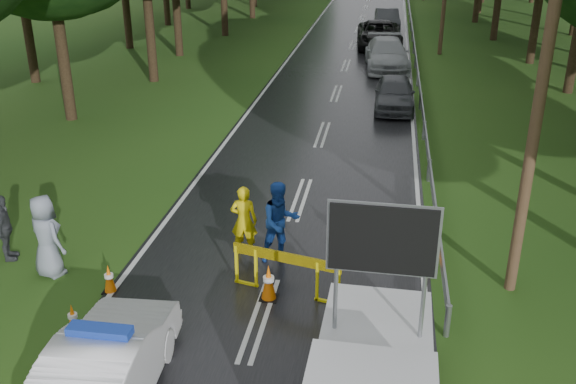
% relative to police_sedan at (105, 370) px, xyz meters
% --- Properties ---
extents(ground, '(160.00, 160.00, 0.00)m').
position_rel_police_sedan_xyz_m(ground, '(2.00, 2.80, -0.70)').
color(ground, '#204914').
rests_on(ground, ground).
extents(road, '(7.00, 140.00, 0.02)m').
position_rel_police_sedan_xyz_m(road, '(2.00, 32.80, -0.69)').
color(road, black).
rests_on(road, ground).
extents(guardrail, '(0.12, 60.06, 0.70)m').
position_rel_police_sedan_xyz_m(guardrail, '(5.70, 32.47, -0.15)').
color(guardrail, gray).
rests_on(guardrail, ground).
extents(utility_pole_near, '(1.40, 0.24, 10.00)m').
position_rel_police_sedan_xyz_m(utility_pole_near, '(7.20, 4.80, 4.37)').
color(utility_pole_near, '#4B3623').
rests_on(utility_pole_near, ground).
extents(police_sedan, '(1.71, 4.29, 1.53)m').
position_rel_police_sedan_xyz_m(police_sedan, '(0.00, 0.00, 0.00)').
color(police_sedan, white).
rests_on(police_sedan, ground).
extents(work_truck, '(2.02, 4.35, 3.43)m').
position_rel_police_sedan_xyz_m(work_truck, '(4.33, 0.08, 0.23)').
color(work_truck, gray).
rests_on(work_truck, ground).
extents(barrier, '(2.40, 0.63, 1.02)m').
position_rel_police_sedan_xyz_m(barrier, '(2.39, 3.80, 0.07)').
color(barrier, yellow).
rests_on(barrier, ground).
extents(officer, '(0.65, 0.44, 1.76)m').
position_rel_police_sedan_xyz_m(officer, '(1.12, 5.44, 0.18)').
color(officer, yellow).
rests_on(officer, ground).
extents(civilian, '(1.20, 1.12, 1.96)m').
position_rel_police_sedan_xyz_m(civilian, '(2.02, 5.30, 0.28)').
color(civilian, '#1944A4').
rests_on(civilian, ground).
extents(bystander_mid, '(0.71, 1.04, 1.64)m').
position_rel_police_sedan_xyz_m(bystander_mid, '(-4.35, 4.30, 0.12)').
color(bystander_mid, '#393C40').
rests_on(bystander_mid, ground).
extents(bystander_right, '(1.13, 0.99, 1.94)m').
position_rel_police_sedan_xyz_m(bystander_right, '(-3.01, 3.79, 0.27)').
color(bystander_right, gray).
rests_on(bystander_right, ground).
extents(queue_car_first, '(1.66, 4.05, 1.38)m').
position_rel_police_sedan_xyz_m(queue_car_first, '(4.60, 18.66, -0.01)').
color(queue_car_first, '#45474D').
rests_on(queue_car_first, ground).
extents(queue_car_second, '(2.61, 5.52, 1.56)m').
position_rel_police_sedan_xyz_m(queue_car_second, '(4.17, 26.34, 0.08)').
color(queue_car_second, '#A3A6AA').
rests_on(queue_car_second, ground).
extents(queue_car_third, '(2.98, 5.84, 1.58)m').
position_rel_police_sedan_xyz_m(queue_car_third, '(3.62, 32.34, 0.09)').
color(queue_car_third, black).
rests_on(queue_car_third, ground).
extents(queue_car_fourth, '(1.95, 4.47, 1.43)m').
position_rel_police_sedan_xyz_m(queue_car_fourth, '(4.00, 39.16, 0.02)').
color(queue_car_fourth, '#3A3D41').
rests_on(queue_car_fourth, ground).
extents(cone_near_left, '(0.30, 0.30, 0.64)m').
position_rel_police_sedan_xyz_m(cone_near_left, '(-1.50, 1.80, -0.39)').
color(cone_near_left, black).
rests_on(cone_near_left, ground).
extents(cone_center, '(0.39, 0.39, 0.82)m').
position_rel_police_sedan_xyz_m(cone_center, '(2.06, 3.56, -0.30)').
color(cone_center, black).
rests_on(cone_center, ground).
extents(cone_far, '(0.39, 0.39, 0.83)m').
position_rel_police_sedan_xyz_m(cone_far, '(3.40, 6.54, -0.30)').
color(cone_far, black).
rests_on(cone_far, ground).
extents(cone_left_mid, '(0.31, 0.31, 0.67)m').
position_rel_police_sedan_xyz_m(cone_left_mid, '(-1.40, 3.30, -0.38)').
color(cone_left_mid, black).
rests_on(cone_left_mid, ground).
extents(cone_right, '(0.39, 0.39, 0.83)m').
position_rel_police_sedan_xyz_m(cone_right, '(5.50, 5.63, -0.30)').
color(cone_right, black).
rests_on(cone_right, ground).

